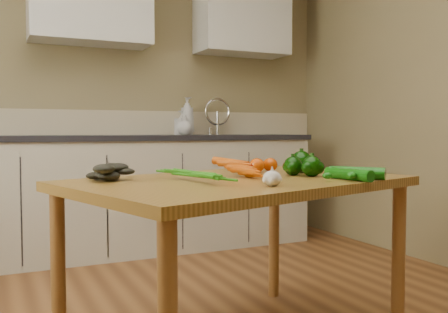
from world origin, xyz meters
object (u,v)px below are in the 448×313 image
tomato_b (257,165)px  zucchini_a (357,173)px  soap_bottle_b (182,123)px  pepper_a (293,166)px  soap_bottle_a (187,116)px  pepper_b (301,162)px  pepper_c (312,166)px  leafy_greens (108,168)px  tomato_c (270,165)px  tomato_a (247,168)px  garlic_bulb (272,178)px  table (238,198)px  zucchini_b (349,174)px  carrot_bunch (226,171)px  soap_bottle_c (185,125)px

tomato_b → zucchini_a: 0.52m
soap_bottle_b → pepper_a: 2.03m
soap_bottle_a → tomato_b: size_ratio=4.23×
pepper_b → pepper_c: bearing=-109.8°
pepper_a → pepper_c: (0.04, -0.09, 0.00)m
soap_bottle_b → zucchini_a: bearing=72.2°
leafy_greens → tomato_c: bearing=7.4°
soap_bottle_b → pepper_a: size_ratio=2.39×
pepper_a → tomato_c: size_ratio=1.16×
tomato_a → garlic_bulb: bearing=-107.3°
tomato_b → tomato_c: (0.09, 0.02, -0.00)m
garlic_bulb → pepper_b: 0.60m
table → leafy_greens: (-0.51, 0.16, 0.13)m
zucchini_a → soap_bottle_a: bearing=86.6°
pepper_a → zucchini_a: 0.30m
pepper_b → pepper_c: pepper_b is taller
pepper_c → tomato_c: bearing=94.4°
table → tomato_a: (0.13, 0.17, 0.11)m
zucchini_b → soap_bottle_b: bearing=86.9°
carrot_bunch → zucchini_a: bearing=-43.2°
tomato_a → tomato_c: bearing=28.6°
pepper_a → zucchini_b: (0.09, -0.28, -0.02)m
soap_bottle_c → pepper_b: soap_bottle_c is taller
soap_bottle_b → garlic_bulb: bearing=61.3°
carrot_bunch → zucchini_a: 0.55m
leafy_greens → pepper_c: bearing=-13.9°
tomato_c → zucchini_a: tomato_c is taller
leafy_greens → soap_bottle_b: bearing=61.7°
zucchini_a → tomato_c: bearing=104.4°
tomato_a → zucchini_a: (0.31, -0.40, -0.00)m
soap_bottle_a → soap_bottle_c: (-0.07, -0.12, -0.08)m
leafy_greens → zucchini_b: leafy_greens is taller
zucchini_b → garlic_bulb: bearing=-170.5°
soap_bottle_b → zucchini_b: size_ratio=0.85×
garlic_bulb → tomato_a: size_ratio=1.09×
soap_bottle_c → tomato_b: 1.78m
garlic_bulb → zucchini_b: (0.40, 0.07, -0.00)m
carrot_bunch → tomato_b: (0.27, 0.22, 0.00)m
soap_bottle_c → soap_bottle_a: bearing=-138.0°
soap_bottle_a → zucchini_b: size_ratio=1.34×
soap_bottle_b → tomato_a: bearing=62.6°
garlic_bulb → tomato_b: (0.24, 0.55, 0.01)m
soap_bottle_a → zucchini_b: 2.38m
pepper_c → tomato_a: (-0.21, 0.22, -0.02)m
pepper_a → soap_bottle_a: bearing=82.2°
tomato_a → tomato_b: tomato_b is taller
pepper_c → zucchini_b: (0.04, -0.19, -0.02)m
pepper_a → tomato_b: bearing=108.3°
table → tomato_b: 0.35m
pepper_c → tomato_a: pepper_c is taller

